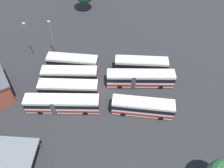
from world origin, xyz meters
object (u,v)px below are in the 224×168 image
object	(u,v)px
bus_row0_slot2	(70,75)
lamp_post_near_entrance	(29,39)
bus_row0_slot3	(73,62)
bus_row1_slot0	(143,107)
bus_row1_slot2	(140,78)
lamp_post_mid_lot	(53,38)
bus_row0_slot0	(62,104)
bus_row1_slot3	(141,65)
bus_row0_slot1	(69,89)

from	to	relation	value
bus_row0_slot2	lamp_post_near_entrance	size ratio (longest dim) A/B	1.27
bus_row0_slot3	lamp_post_near_entrance	distance (m)	11.17
bus_row1_slot0	bus_row1_slot2	size ratio (longest dim) A/B	0.82
bus_row0_slot3	lamp_post_mid_lot	xyz separation A→B (m)	(-4.77, 4.01, 3.32)
lamp_post_near_entrance	bus_row0_slot0	bearing A→B (deg)	-55.16
bus_row0_slot0	bus_row1_slot3	xyz separation A→B (m)	(15.00, 11.48, -0.00)
bus_row1_slot3	lamp_post_near_entrance	distance (m)	25.65
bus_row0_slot1	bus_row1_slot0	xyz separation A→B (m)	(14.66, -3.34, -0.00)
bus_row1_slot0	lamp_post_mid_lot	xyz separation A→B (m)	(-20.06, 14.78, 3.32)
bus_row0_slot2	bus_row0_slot3	bearing A→B (deg)	91.82
bus_row0_slot2	lamp_post_mid_lot	bearing A→B (deg)	122.29
bus_row0_slot3	bus_row1_slot2	distance (m)	15.31
bus_row0_slot1	bus_row0_slot2	distance (m)	3.74
bus_row0_slot1	bus_row1_slot0	bearing A→B (deg)	-12.82
bus_row1_slot3	bus_row1_slot2	bearing A→B (deg)	-93.74
lamp_post_near_entrance	lamp_post_mid_lot	distance (m)	5.36
bus_row0_slot2	bus_row1_slot0	xyz separation A→B (m)	(15.16, -7.04, -0.00)
bus_row0_slot0	bus_row0_slot1	world-z (taller)	same
bus_row1_slot2	bus_row1_slot3	xyz separation A→B (m)	(0.26, 3.97, -0.00)
bus_row1_slot0	bus_row0_slot1	bearing A→B (deg)	167.18
bus_row0_slot0	bus_row0_slot1	distance (m)	3.73
bus_row0_slot0	lamp_post_mid_lot	xyz separation A→B (m)	(-4.91, 15.14, 3.32)
bus_row0_slot2	lamp_post_mid_lot	size ratio (longest dim) A/B	1.21
bus_row0_slot0	lamp_post_near_entrance	world-z (taller)	lamp_post_near_entrance
bus_row0_slot1	bus_row1_slot3	size ratio (longest dim) A/B	1.03
bus_row1_slot0	bus_row1_slot2	world-z (taller)	same
lamp_post_near_entrance	lamp_post_mid_lot	world-z (taller)	lamp_post_mid_lot
bus_row0_slot0	lamp_post_near_entrance	bearing A→B (deg)	124.84
bus_row0_slot2	bus_row0_slot0	bearing A→B (deg)	-89.87
bus_row1_slot2	lamp_post_near_entrance	size ratio (longest dim) A/B	1.53
bus_row0_slot1	bus_row1_slot2	size ratio (longest dim) A/B	0.84
lamp_post_near_entrance	bus_row1_slot3	bearing A→B (deg)	-7.32
bus_row0_slot0	bus_row0_slot3	distance (m)	11.13
bus_row0_slot3	bus_row0_slot2	bearing A→B (deg)	-88.18
bus_row0_slot0	bus_row1_slot2	size ratio (longest dim) A/B	1.00
bus_row1_slot2	bus_row0_slot2	bearing A→B (deg)	-179.59
bus_row1_slot3	lamp_post_mid_lot	size ratio (longest dim) A/B	1.20
bus_row0_slot0	bus_row1_slot2	bearing A→B (deg)	26.98
bus_row0_slot3	bus_row1_slot3	bearing A→B (deg)	1.32
bus_row0_slot2	lamp_post_near_entrance	world-z (taller)	lamp_post_near_entrance
bus_row1_slot3	lamp_post_near_entrance	bearing A→B (deg)	172.68
lamp_post_mid_lot	lamp_post_near_entrance	bearing A→B (deg)	-175.48
bus_row0_slot2	bus_row0_slot3	size ratio (longest dim) A/B	1.04
bus_row1_slot2	lamp_post_near_entrance	xyz separation A→B (m)	(-24.99, 7.22, 3.10)
bus_row1_slot2	lamp_post_mid_lot	world-z (taller)	lamp_post_mid_lot
bus_row1_slot3	lamp_post_near_entrance	size ratio (longest dim) A/B	1.25
bus_row0_slot2	lamp_post_mid_lot	xyz separation A→B (m)	(-4.89, 7.74, 3.32)
bus_row0_slot1	bus_row1_slot2	world-z (taller)	same
bus_row1_slot2	lamp_post_near_entrance	world-z (taller)	lamp_post_near_entrance
bus_row0_slot1	bus_row1_slot2	distance (m)	14.76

